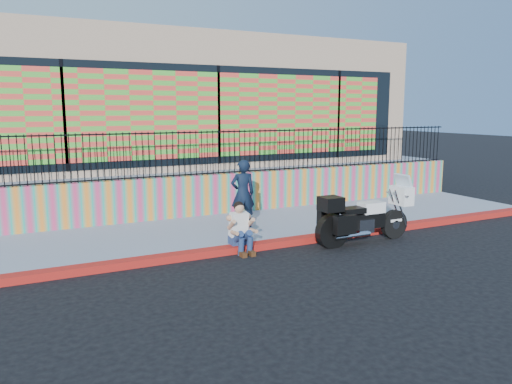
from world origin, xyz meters
TOP-DOWN VIEW (x-y plane):
  - ground at (0.00, 0.00)m, footprint 90.00×90.00m
  - red_curb at (0.00, 0.00)m, footprint 16.00×0.30m
  - sidewalk at (0.00, 1.65)m, footprint 16.00×3.00m
  - mural_wall at (0.00, 3.25)m, footprint 16.00×0.20m
  - metal_fence at (0.00, 3.25)m, footprint 15.80×0.04m
  - elevated_platform at (0.00, 8.35)m, footprint 16.00×10.00m
  - storefront_building at (0.00, 8.13)m, footprint 14.00×8.06m
  - police_motorcycle at (1.57, -0.59)m, footprint 2.45×0.81m
  - police_officer at (-0.47, 1.49)m, footprint 0.65×0.46m
  - seated_man at (-1.23, -0.09)m, footprint 0.54×0.71m

SIDE VIEW (x-z plane):
  - ground at x=0.00m, z-range 0.00..0.00m
  - red_curb at x=0.00m, z-range 0.00..0.15m
  - sidewalk at x=0.00m, z-range 0.00..0.15m
  - seated_man at x=-1.23m, z-range -0.08..0.98m
  - elevated_platform at x=0.00m, z-range 0.00..1.25m
  - police_motorcycle at x=1.57m, z-range -0.12..1.40m
  - mural_wall at x=0.00m, z-range 0.15..1.25m
  - police_officer at x=-0.47m, z-range 0.15..1.82m
  - metal_fence at x=0.00m, z-range 1.25..2.45m
  - storefront_building at x=0.00m, z-range 1.25..5.25m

